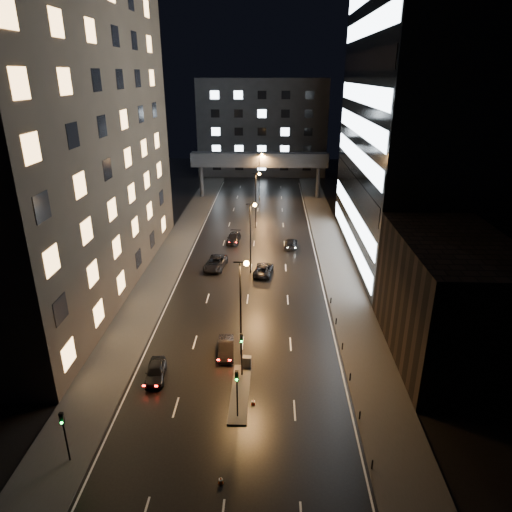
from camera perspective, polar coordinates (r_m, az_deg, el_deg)
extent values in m
plane|color=black|center=(75.35, -0.25, 1.59)|extent=(160.00, 160.00, 0.00)
cube|color=#383533|center=(72.26, -10.36, 0.37)|extent=(5.00, 110.00, 0.15)
cube|color=#383533|center=(71.25, 9.68, 0.10)|extent=(5.00, 110.00, 0.15)
cube|color=#2D2319|center=(60.52, -23.51, 14.33)|extent=(15.00, 48.00, 40.00)
cube|color=black|center=(47.63, 23.00, -5.04)|extent=(10.00, 18.00, 12.00)
cube|color=black|center=(70.27, 21.46, 17.50)|extent=(20.00, 36.00, 45.00)
cube|color=#333335|center=(129.35, 0.82, 15.85)|extent=(34.00, 14.00, 25.00)
cube|color=#333335|center=(102.18, 0.43, 11.96)|extent=(30.00, 3.00, 3.00)
cylinder|color=#333335|center=(104.34, -6.82, 9.22)|extent=(0.80, 0.80, 7.00)
cylinder|color=#333335|center=(103.62, 7.72, 9.08)|extent=(0.80, 0.80, 7.00)
cube|color=#383533|center=(41.84, -2.00, -16.70)|extent=(1.60, 8.00, 0.15)
cylinder|color=black|center=(42.76, -1.80, -12.70)|extent=(0.12, 0.12, 3.50)
cube|color=black|center=(41.55, -1.83, -10.20)|extent=(0.28, 0.22, 0.90)
sphere|color=#0CFF33|center=(41.58, -1.84, -10.63)|extent=(0.18, 0.18, 0.18)
cylinder|color=black|center=(38.37, -2.36, -17.36)|extent=(0.12, 0.12, 3.50)
cube|color=black|center=(37.02, -2.41, -14.73)|extent=(0.28, 0.22, 0.90)
sphere|color=#0CFF33|center=(37.07, -2.42, -15.20)|extent=(0.18, 0.18, 0.18)
cylinder|color=black|center=(37.53, -22.59, -20.75)|extent=(0.12, 0.12, 3.50)
cube|color=black|center=(36.14, -23.11, -18.15)|extent=(0.28, 0.22, 0.90)
sphere|color=#0CFF33|center=(36.22, -23.14, -18.63)|extent=(0.18, 0.18, 0.18)
cylinder|color=black|center=(36.34, 14.31, -24.02)|extent=(0.12, 0.12, 0.90)
cylinder|color=black|center=(39.90, 12.84, -18.91)|extent=(0.12, 0.12, 0.90)
cylinder|color=black|center=(43.73, 11.68, -14.65)|extent=(0.12, 0.12, 0.90)
cylinder|color=black|center=(47.79, 10.75, -11.10)|extent=(0.12, 0.12, 0.90)
cylinder|color=black|center=(52.01, 9.99, -8.11)|extent=(0.12, 0.12, 0.90)
cylinder|color=black|center=(56.35, 9.35, -5.57)|extent=(0.12, 0.12, 0.90)
cylinder|color=black|center=(44.12, -1.94, -6.79)|extent=(0.18, 0.18, 10.00)
cylinder|color=black|center=(41.95, -2.03, -0.79)|extent=(1.20, 0.12, 0.12)
sphere|color=#FF9E38|center=(41.95, -1.21, -0.92)|extent=(0.50, 0.50, 0.50)
cylinder|color=black|center=(62.37, -0.70, 2.07)|extent=(0.18, 0.18, 10.00)
cylinder|color=black|center=(60.86, -0.72, 6.50)|extent=(1.20, 0.12, 0.12)
sphere|color=#FF9E38|center=(60.86, -0.15, 6.40)|extent=(0.50, 0.50, 0.50)
cylinder|color=black|center=(81.45, -0.03, 6.85)|extent=(0.18, 0.18, 10.00)
cylinder|color=black|center=(80.29, -0.03, 10.30)|extent=(1.20, 0.12, 0.12)
sphere|color=#FF9E38|center=(80.30, 0.41, 10.22)|extent=(0.50, 0.50, 0.50)
cylinder|color=black|center=(100.89, 0.40, 9.80)|extent=(0.18, 0.18, 10.00)
cylinder|color=black|center=(99.95, 0.40, 12.61)|extent=(1.20, 0.12, 0.12)
sphere|color=#FF9E38|center=(99.96, 0.76, 12.55)|extent=(0.50, 0.50, 0.50)
imported|color=black|center=(44.15, -12.42, -13.90)|extent=(2.18, 4.40, 1.44)
imported|color=black|center=(46.46, -3.75, -11.40)|extent=(1.84, 4.37, 1.40)
imported|color=black|center=(65.71, -5.08, -0.90)|extent=(3.35, 5.98, 1.58)
imported|color=black|center=(75.75, -2.81, 2.26)|extent=(2.31, 5.08, 1.44)
imported|color=black|center=(63.69, 0.94, -1.66)|extent=(3.04, 5.38, 1.42)
imported|color=black|center=(73.69, 4.39, 1.60)|extent=(2.37, 4.79, 1.34)
cube|color=#4B4C4E|center=(44.39, -1.15, -13.09)|extent=(0.83, 0.63, 1.13)
cone|color=#FF570D|center=(34.88, -4.43, -26.15)|extent=(0.47, 0.47, 0.54)
cone|color=#F2320C|center=(40.60, -0.36, -17.78)|extent=(0.48, 0.48, 0.50)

